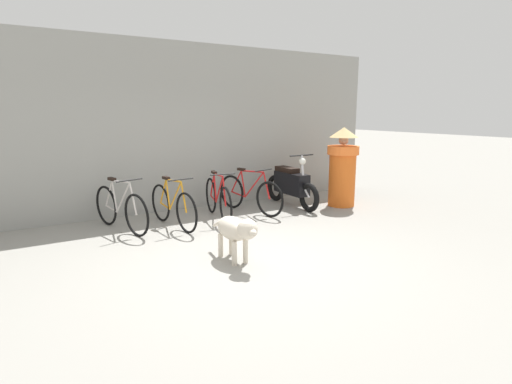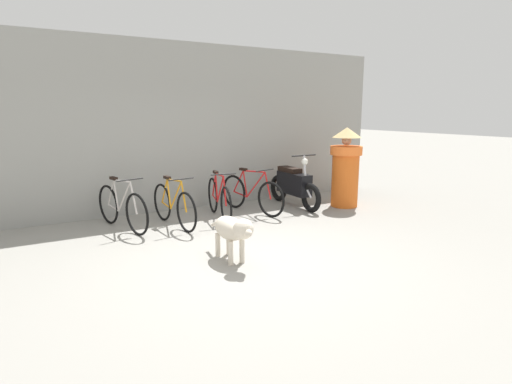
# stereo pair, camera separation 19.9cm
# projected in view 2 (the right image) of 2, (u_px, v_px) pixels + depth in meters

# --- Properties ---
(ground_plane) EXTENTS (60.00, 60.00, 0.00)m
(ground_plane) POSITION_uv_depth(u_px,v_px,m) (251.00, 258.00, 5.50)
(ground_plane) COLOR gray
(shop_wall_back) EXTENTS (9.94, 0.20, 3.33)m
(shop_wall_back) POSITION_uv_depth(u_px,v_px,m) (172.00, 128.00, 8.02)
(shop_wall_back) COLOR gray
(shop_wall_back) RESTS_ON ground
(bicycle_0) EXTENTS (0.59, 1.65, 0.92)m
(bicycle_0) POSITION_uv_depth(u_px,v_px,m) (122.00, 208.00, 6.80)
(bicycle_0) COLOR black
(bicycle_0) RESTS_ON ground
(bicycle_1) EXTENTS (0.46, 1.63, 0.90)m
(bicycle_1) POSITION_uv_depth(u_px,v_px,m) (174.00, 205.00, 6.99)
(bicycle_1) COLOR black
(bicycle_1) RESTS_ON ground
(bicycle_2) EXTENTS (0.46, 1.69, 0.91)m
(bicycle_2) POSITION_uv_depth(u_px,v_px,m) (219.00, 199.00, 7.49)
(bicycle_2) COLOR black
(bicycle_2) RESTS_ON ground
(bicycle_3) EXTENTS (0.58, 1.72, 0.90)m
(bicycle_3) POSITION_uv_depth(u_px,v_px,m) (251.00, 194.00, 7.95)
(bicycle_3) COLOR black
(bicycle_3) RESTS_ON ground
(motorcycle) EXTENTS (0.58, 1.79, 1.13)m
(motorcycle) POSITION_uv_depth(u_px,v_px,m) (294.00, 185.00, 8.45)
(motorcycle) COLOR black
(motorcycle) RESTS_ON ground
(stray_dog) EXTENTS (0.33, 1.13, 0.66)m
(stray_dog) POSITION_uv_depth(u_px,v_px,m) (232.00, 230.00, 5.30)
(stray_dog) COLOR beige
(stray_dog) RESTS_ON ground
(person_in_robes) EXTENTS (0.88, 0.88, 1.67)m
(person_in_robes) POSITION_uv_depth(u_px,v_px,m) (346.00, 167.00, 8.38)
(person_in_robes) COLOR orange
(person_in_robes) RESTS_ON ground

